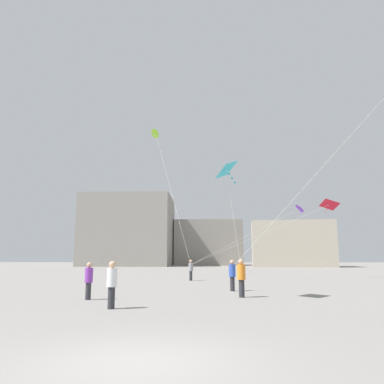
% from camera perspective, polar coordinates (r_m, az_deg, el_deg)
% --- Properties ---
extents(ground_plane, '(300.00, 300.00, 0.00)m').
position_cam_1_polar(ground_plane, '(7.63, -8.46, -24.07)').
color(ground_plane, gray).
extents(person_in_grey, '(0.37, 0.37, 1.70)m').
position_cam_1_polar(person_in_grey, '(32.16, -0.18, -11.56)').
color(person_in_grey, '#2D2D33').
rests_on(person_in_grey, ground_plane).
extents(person_in_purple, '(0.36, 0.36, 1.67)m').
position_cam_1_polar(person_in_purple, '(18.36, -15.31, -12.55)').
color(person_in_purple, '#2D2D33').
rests_on(person_in_purple, ground_plane).
extents(person_in_blue, '(0.38, 0.38, 1.76)m').
position_cam_1_polar(person_in_blue, '(22.30, 6.08, -12.18)').
color(person_in_blue, '#2D2D33').
rests_on(person_in_blue, ground_plane).
extents(person_in_white, '(0.38, 0.38, 1.75)m').
position_cam_1_polar(person_in_white, '(14.94, -12.00, -13.20)').
color(person_in_white, '#2D2D33').
rests_on(person_in_white, ground_plane).
extents(person_in_orange, '(0.40, 0.40, 1.83)m').
position_cam_1_polar(person_in_orange, '(18.90, 7.46, -12.46)').
color(person_in_orange, '#2D2D33').
rests_on(person_in_orange, ground_plane).
extents(kite_lime_diamond, '(5.42, 9.84, 15.21)m').
position_cam_1_polar(kite_lime_diamond, '(43.97, -5.49, 8.64)').
color(kite_lime_diamond, '#8CD12D').
extents(kite_violet_diamond, '(11.69, 9.55, 6.29)m').
position_cam_1_polar(kite_violet_diamond, '(42.14, 15.87, -2.42)').
color(kite_violet_diamond, purple).
extents(kite_cyan_delta, '(1.17, 1.64, 5.18)m').
position_cam_1_polar(kite_cyan_delta, '(18.53, 5.16, 3.30)').
color(kite_cyan_delta, '#1EB2C6').
extents(kite_crimson_delta, '(13.81, 5.28, 5.98)m').
position_cam_1_polar(kite_crimson_delta, '(38.16, 19.77, -1.93)').
color(kite_crimson_delta, red).
extents(building_left_hall, '(19.96, 16.04, 15.89)m').
position_cam_1_polar(building_left_hall, '(89.02, -9.52, -5.83)').
color(building_left_hall, gray).
rests_on(building_left_hall, ground_plane).
extents(building_centre_hall, '(17.19, 12.57, 11.01)m').
position_cam_1_polar(building_centre_hall, '(96.69, 2.39, -7.71)').
color(building_centre_hall, gray).
rests_on(building_centre_hall, ground_plane).
extents(building_right_hall, '(17.16, 12.64, 9.32)m').
position_cam_1_polar(building_right_hall, '(83.11, 14.73, -7.63)').
color(building_right_hall, '#B2A893').
rests_on(building_right_hall, ground_plane).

